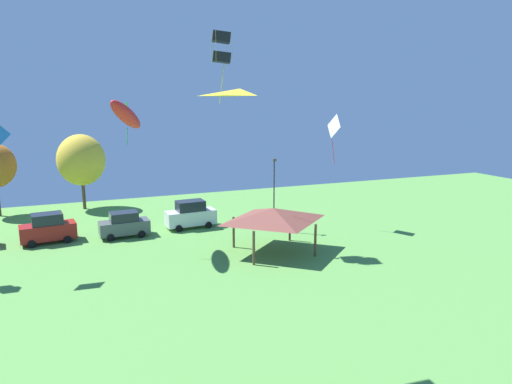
{
  "coord_description": "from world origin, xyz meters",
  "views": [
    {
      "loc": [
        -3.84,
        2.28,
        11.8
      ],
      "look_at": [
        1.83,
        16.34,
        8.82
      ],
      "focal_mm": 32.0,
      "sensor_mm": 36.0,
      "label": 1
    }
  ],
  "objects_px": {
    "kite_flying_0": "(221,47)",
    "light_post_1": "(274,191)",
    "parked_car_rightmost_in_row": "(191,215)",
    "kite_flying_1": "(334,128)",
    "parked_car_third_from_left": "(124,225)",
    "kite_flying_3": "(126,115)",
    "park_pavilion": "(273,214)",
    "treeline_tree_3": "(81,160)",
    "parked_car_second_from_left": "(48,228)",
    "kite_flying_4": "(240,105)"
  },
  "relations": [
    {
      "from": "kite_flying_0",
      "to": "parked_car_rightmost_in_row",
      "type": "relative_size",
      "value": 1.13
    },
    {
      "from": "parked_car_second_from_left",
      "to": "park_pavilion",
      "type": "bearing_deg",
      "value": -36.52
    },
    {
      "from": "kite_flying_3",
      "to": "kite_flying_4",
      "type": "xyz_separation_m",
      "value": [
        3.05,
        -17.12,
        0.85
      ]
    },
    {
      "from": "parked_car_rightmost_in_row",
      "to": "kite_flying_1",
      "type": "bearing_deg",
      "value": -24.55
    },
    {
      "from": "parked_car_rightmost_in_row",
      "to": "light_post_1",
      "type": "height_order",
      "value": "light_post_1"
    },
    {
      "from": "kite_flying_0",
      "to": "light_post_1",
      "type": "bearing_deg",
      "value": 25.0
    },
    {
      "from": "light_post_1",
      "to": "park_pavilion",
      "type": "bearing_deg",
      "value": -114.58
    },
    {
      "from": "parked_car_rightmost_in_row",
      "to": "park_pavilion",
      "type": "relative_size",
      "value": 0.72
    },
    {
      "from": "light_post_1",
      "to": "treeline_tree_3",
      "type": "xyz_separation_m",
      "value": [
        -16.15,
        16.2,
        1.74
      ]
    },
    {
      "from": "kite_flying_4",
      "to": "treeline_tree_3",
      "type": "distance_m",
      "value": 35.52
    },
    {
      "from": "parked_car_second_from_left",
      "to": "parked_car_rightmost_in_row",
      "type": "distance_m",
      "value": 12.47
    },
    {
      "from": "parked_car_second_from_left",
      "to": "light_post_1",
      "type": "relative_size",
      "value": 0.68
    },
    {
      "from": "kite_flying_4",
      "to": "kite_flying_3",
      "type": "bearing_deg",
      "value": 100.11
    },
    {
      "from": "kite_flying_4",
      "to": "parked_car_second_from_left",
      "type": "xyz_separation_m",
      "value": [
        -9.5,
        22.13,
        -10.46
      ]
    },
    {
      "from": "kite_flying_1",
      "to": "parked_car_third_from_left",
      "type": "distance_m",
      "value": 21.0
    },
    {
      "from": "kite_flying_1",
      "to": "treeline_tree_3",
      "type": "distance_m",
      "value": 27.95
    },
    {
      "from": "park_pavilion",
      "to": "parked_car_rightmost_in_row",
      "type": "bearing_deg",
      "value": 114.78
    },
    {
      "from": "kite_flying_1",
      "to": "treeline_tree_3",
      "type": "relative_size",
      "value": 0.55
    },
    {
      "from": "parked_car_second_from_left",
      "to": "light_post_1",
      "type": "xyz_separation_m",
      "value": [
        19.4,
        -3.91,
        2.56
      ]
    },
    {
      "from": "kite_flying_3",
      "to": "park_pavilion",
      "type": "distance_m",
      "value": 13.74
    },
    {
      "from": "kite_flying_4",
      "to": "treeline_tree_3",
      "type": "bearing_deg",
      "value": 100.3
    },
    {
      "from": "kite_flying_4",
      "to": "parked_car_second_from_left",
      "type": "distance_m",
      "value": 26.26
    },
    {
      "from": "kite_flying_0",
      "to": "parked_car_second_from_left",
      "type": "xyz_separation_m",
      "value": [
        -13.65,
        6.58,
        -14.72
      ]
    },
    {
      "from": "kite_flying_1",
      "to": "kite_flying_0",
      "type": "bearing_deg",
      "value": -170.82
    },
    {
      "from": "park_pavilion",
      "to": "light_post_1",
      "type": "bearing_deg",
      "value": 65.42
    },
    {
      "from": "kite_flying_1",
      "to": "parked_car_second_from_left",
      "type": "distance_m",
      "value": 26.8
    },
    {
      "from": "kite_flying_0",
      "to": "light_post_1",
      "type": "distance_m",
      "value": 13.71
    },
    {
      "from": "kite_flying_1",
      "to": "kite_flying_3",
      "type": "height_order",
      "value": "kite_flying_3"
    },
    {
      "from": "parked_car_third_from_left",
      "to": "park_pavilion",
      "type": "relative_size",
      "value": 0.66
    },
    {
      "from": "kite_flying_4",
      "to": "treeline_tree_3",
      "type": "xyz_separation_m",
      "value": [
        -6.25,
        34.42,
        -6.16
      ]
    },
    {
      "from": "kite_flying_4",
      "to": "light_post_1",
      "type": "relative_size",
      "value": 0.35
    },
    {
      "from": "kite_flying_0",
      "to": "park_pavilion",
      "type": "xyz_separation_m",
      "value": [
        3.21,
        -2.86,
        -12.89
      ]
    },
    {
      "from": "kite_flying_1",
      "to": "kite_flying_3",
      "type": "distance_m",
      "value": 18.66
    },
    {
      "from": "kite_flying_1",
      "to": "kite_flying_4",
      "type": "relative_size",
      "value": 1.92
    },
    {
      "from": "treeline_tree_3",
      "to": "parked_car_rightmost_in_row",
      "type": "bearing_deg",
      "value": -52.94
    },
    {
      "from": "kite_flying_3",
      "to": "light_post_1",
      "type": "bearing_deg",
      "value": 4.86
    },
    {
      "from": "kite_flying_4",
      "to": "light_post_1",
      "type": "xyz_separation_m",
      "value": [
        9.9,
        18.23,
        -7.9
      ]
    },
    {
      "from": "kite_flying_3",
      "to": "parked_car_rightmost_in_row",
      "type": "relative_size",
      "value": 1.06
    },
    {
      "from": "kite_flying_0",
      "to": "kite_flying_4",
      "type": "distance_m",
      "value": 16.65
    },
    {
      "from": "kite_flying_0",
      "to": "parked_car_third_from_left",
      "type": "relative_size",
      "value": 1.24
    },
    {
      "from": "park_pavilion",
      "to": "parked_car_third_from_left",
      "type": "bearing_deg",
      "value": 140.46
    },
    {
      "from": "kite_flying_4",
      "to": "treeline_tree_3",
      "type": "height_order",
      "value": "kite_flying_4"
    },
    {
      "from": "kite_flying_0",
      "to": "parked_car_third_from_left",
      "type": "distance_m",
      "value": 17.61
    },
    {
      "from": "kite_flying_4",
      "to": "park_pavilion",
      "type": "xyz_separation_m",
      "value": [
        7.37,
        12.69,
        -8.63
      ]
    },
    {
      "from": "park_pavilion",
      "to": "treeline_tree_3",
      "type": "bearing_deg",
      "value": 122.07
    },
    {
      "from": "kite_flying_0",
      "to": "kite_flying_4",
      "type": "xyz_separation_m",
      "value": [
        -4.16,
        -15.55,
        -4.26
      ]
    },
    {
      "from": "kite_flying_4",
      "to": "park_pavilion",
      "type": "relative_size",
      "value": 0.36
    },
    {
      "from": "parked_car_third_from_left",
      "to": "light_post_1",
      "type": "distance_m",
      "value": 13.82
    },
    {
      "from": "kite_flying_0",
      "to": "kite_flying_3",
      "type": "relative_size",
      "value": 1.06
    },
    {
      "from": "kite_flying_1",
      "to": "parked_car_third_from_left",
      "type": "xyz_separation_m",
      "value": [
        -18.82,
        4.07,
        -8.38
      ]
    }
  ]
}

